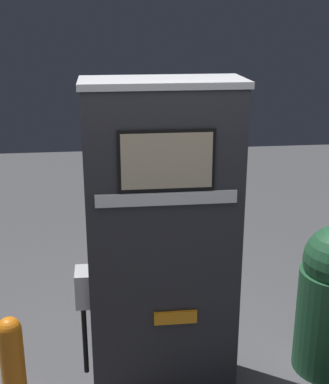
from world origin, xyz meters
name	(u,v)px	position (x,y,z in m)	size (l,w,h in m)	color
gas_pump	(162,245)	(0.00, 0.21, 1.06)	(1.05, 0.45, 2.11)	#28282D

